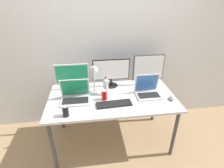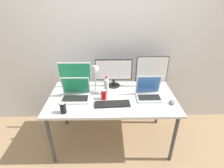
# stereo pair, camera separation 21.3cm
# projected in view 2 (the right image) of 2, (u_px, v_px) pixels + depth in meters

# --- Properties ---
(ground_plane) EXTENTS (16.00, 16.00, 0.00)m
(ground_plane) POSITION_uv_depth(u_px,v_px,m) (112.00, 139.00, 2.56)
(ground_plane) COLOR #9E7F5B
(wall_back) EXTENTS (7.00, 0.08, 2.60)m
(wall_back) POSITION_uv_depth(u_px,v_px,m) (111.00, 41.00, 2.47)
(wall_back) COLOR silver
(wall_back) RESTS_ON ground
(work_desk) EXTENTS (1.59, 0.84, 0.74)m
(work_desk) POSITION_uv_depth(u_px,v_px,m) (112.00, 100.00, 2.24)
(work_desk) COLOR #424247
(work_desk) RESTS_ON ground
(monitor_left) EXTENTS (0.43, 0.19, 0.36)m
(monitor_left) POSITION_uv_depth(u_px,v_px,m) (75.00, 74.00, 2.35)
(monitor_left) COLOR silver
(monitor_left) RESTS_ON work_desk
(monitor_center) EXTENTS (0.50, 0.18, 0.39)m
(monitor_center) POSITION_uv_depth(u_px,v_px,m) (114.00, 71.00, 2.36)
(monitor_center) COLOR black
(monitor_center) RESTS_ON work_desk
(monitor_right) EXTENTS (0.43, 0.21, 0.44)m
(monitor_right) POSITION_uv_depth(u_px,v_px,m) (152.00, 72.00, 2.35)
(monitor_right) COLOR #38383D
(monitor_right) RESTS_ON work_desk
(laptop_silver) EXTENTS (0.35, 0.26, 0.27)m
(laptop_silver) POSITION_uv_depth(u_px,v_px,m) (76.00, 93.00, 2.17)
(laptop_silver) COLOR silver
(laptop_silver) RESTS_ON work_desk
(laptop_secondary) EXTENTS (0.31, 0.25, 0.26)m
(laptop_secondary) POSITION_uv_depth(u_px,v_px,m) (149.00, 92.00, 2.19)
(laptop_secondary) COLOR silver
(laptop_secondary) RESTS_ON work_desk
(keyboard_main) EXTENTS (0.42, 0.16, 0.02)m
(keyboard_main) POSITION_uv_depth(u_px,v_px,m) (113.00, 104.00, 2.05)
(keyboard_main) COLOR black
(keyboard_main) RESTS_ON work_desk
(mouse_by_keyboard) EXTENTS (0.08, 0.10, 0.04)m
(mouse_by_keyboard) POSITION_uv_depth(u_px,v_px,m) (172.00, 102.00, 2.07)
(mouse_by_keyboard) COLOR slate
(mouse_by_keyboard) RESTS_ON work_desk
(water_bottle) EXTENTS (0.06, 0.06, 0.25)m
(water_bottle) POSITION_uv_depth(u_px,v_px,m) (106.00, 86.00, 2.21)
(water_bottle) COLOR silver
(water_bottle) RESTS_ON work_desk
(soda_can_near_keyboard) EXTENTS (0.07, 0.07, 0.13)m
(soda_can_near_keyboard) POSITION_uv_depth(u_px,v_px,m) (63.00, 108.00, 1.89)
(soda_can_near_keyboard) COLOR black
(soda_can_near_keyboard) RESTS_ON work_desk
(soda_can_by_laptop) EXTENTS (0.07, 0.07, 0.13)m
(soda_can_by_laptop) POSITION_uv_depth(u_px,v_px,m) (104.00, 95.00, 2.14)
(soda_can_by_laptop) COLOR red
(soda_can_by_laptop) RESTS_ON work_desk
(desk_lamp) EXTENTS (0.11, 0.18, 0.42)m
(desk_lamp) POSITION_uv_depth(u_px,v_px,m) (95.00, 73.00, 2.17)
(desk_lamp) COLOR #B7B7BC
(desk_lamp) RESTS_ON work_desk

